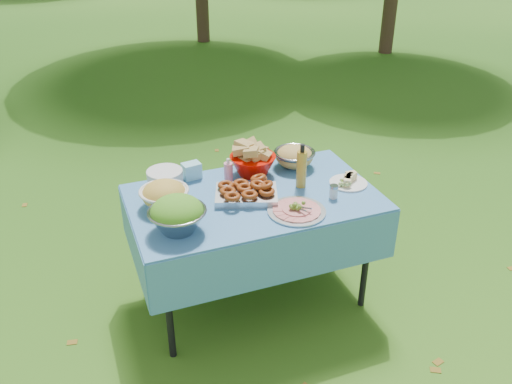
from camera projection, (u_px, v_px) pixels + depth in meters
ground at (254, 296)px, 3.58m from camera, size 80.00×80.00×0.00m
picnic_table at (254, 249)px, 3.40m from camera, size 1.46×0.86×0.76m
salad_bowl at (177, 215)px, 2.84m from camera, size 0.38×0.38×0.20m
pasta_bowl_white at (164, 194)px, 3.08m from camera, size 0.28×0.28×0.16m
plate_stack at (165, 178)px, 3.30m from camera, size 0.28×0.28×0.11m
wipes_box at (192, 171)px, 3.39m from camera, size 0.12×0.10×0.10m
sanitizer_bottle at (228, 170)px, 3.34m from camera, size 0.07×0.07×0.16m
bread_bowl at (253, 160)px, 3.42m from camera, size 0.38×0.38×0.19m
pasta_bowl_steel at (294, 156)px, 3.53m from camera, size 0.29×0.29×0.14m
fried_tray at (246, 192)px, 3.18m from camera, size 0.42×0.36×0.08m
charcuterie_platter at (297, 206)px, 3.04m from camera, size 0.34×0.34×0.08m
oil_bottle at (302, 166)px, 3.26m from camera, size 0.06×0.06×0.28m
cheese_plate at (349, 179)px, 3.33m from camera, size 0.30×0.30×0.06m
shaker at (334, 192)px, 3.18m from camera, size 0.06×0.06×0.08m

